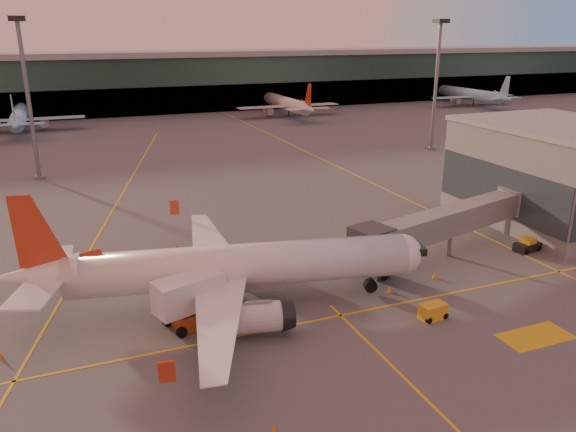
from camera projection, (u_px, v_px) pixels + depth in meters
name	position (u px, v px, depth m)	size (l,w,h in m)	color
ground	(312.00, 357.00, 42.36)	(600.00, 600.00, 0.00)	#4C4F54
taxi_markings	(135.00, 206.00, 78.94)	(100.12, 173.00, 0.01)	gold
terminal	(114.00, 83.00, 164.47)	(400.00, 20.00, 17.60)	#19382D
gate_building	(556.00, 173.00, 71.03)	(18.40, 22.40, 12.60)	slate
mast_west_near	(27.00, 88.00, 88.72)	(2.40, 2.40, 25.60)	slate
mast_east_near	(437.00, 76.00, 111.77)	(2.40, 2.40, 25.60)	slate
distant_aircraft_row	(39.00, 130.00, 138.83)	(290.00, 34.00, 13.00)	#92D5F5
main_airplane	(227.00, 268.00, 49.20)	(36.59, 33.25, 11.12)	white
jet_bridge	(459.00, 220.00, 61.11)	(27.52, 10.15, 5.62)	slate
catering_truck	(190.00, 299.00, 46.09)	(6.16, 4.04, 4.41)	#9D3F16
gpu_cart	(433.00, 311.00, 47.88)	(2.41, 1.58, 1.34)	gold
pushback_tug	(527.00, 246.00, 62.60)	(3.17, 2.03, 1.53)	black
cone_nose	(435.00, 276.00, 55.79)	(0.46, 0.46, 0.58)	orange
cone_wing_right	(274.00, 429.00, 34.36)	(0.42, 0.42, 0.54)	orange
cone_wing_left	(176.00, 245.00, 63.77)	(0.40, 0.40, 0.51)	orange
cone_fwd	(390.00, 289.00, 52.82)	(0.47, 0.47, 0.60)	orange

